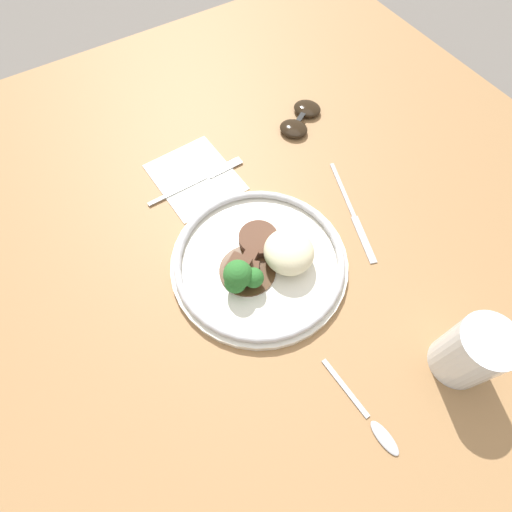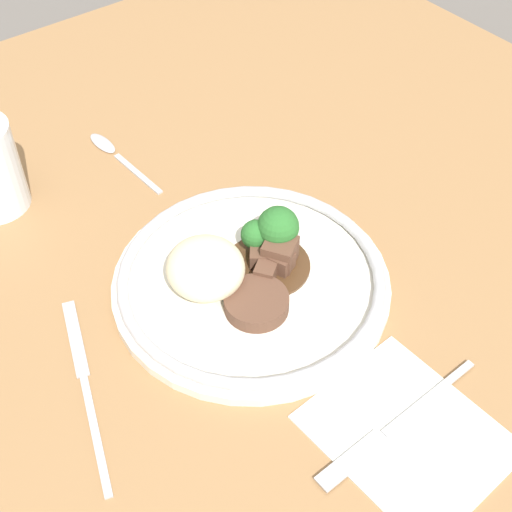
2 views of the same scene
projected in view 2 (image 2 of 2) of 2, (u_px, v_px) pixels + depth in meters
The scene contains 7 objects.
ground_plane at pixel (248, 340), 0.72m from camera, with size 8.00×8.00×0.00m, color #5B5651.
dining_table at pixel (247, 330), 0.70m from camera, with size 1.29×1.25×0.03m.
napkin at pixel (408, 434), 0.61m from camera, with size 0.16×0.14×0.00m.
plate at pixel (248, 275), 0.71m from camera, with size 0.28×0.28×0.07m.
fork at pixel (385, 433), 0.61m from camera, with size 0.02×0.19×0.00m.
knife at pixel (85, 382), 0.64m from camera, with size 0.21×0.08×0.00m.
spoon at pixel (111, 150), 0.87m from camera, with size 0.15×0.02×0.01m.
Camera 2 is at (-0.35, 0.26, 0.58)m, focal length 50.00 mm.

